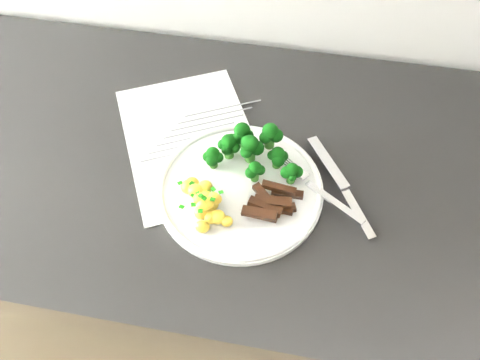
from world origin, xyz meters
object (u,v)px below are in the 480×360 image
object	(u,v)px
beef_strips	(271,204)
knife	(348,197)
potatoes	(204,201)
plate	(240,188)
broccoli	(253,149)
counter	(275,282)
recipe_paper	(190,139)
fork	(323,192)

from	to	relation	value
beef_strips	knife	distance (m)	0.12
potatoes	beef_strips	world-z (taller)	potatoes
plate	beef_strips	distance (m)	0.06
broccoli	beef_strips	bearing A→B (deg)	-62.70
plate	beef_strips	size ratio (longest dim) A/B	3.00
counter	potatoes	xyz separation A→B (m)	(-0.12, -0.10, 0.47)
recipe_paper	broccoli	world-z (taller)	broccoli
broccoli	beef_strips	size ratio (longest dim) A/B	1.83
plate	counter	bearing A→B (deg)	33.82
counter	plate	xyz separation A→B (m)	(-0.08, -0.05, 0.46)
plate	beef_strips	world-z (taller)	beef_strips
potatoes	recipe_paper	bearing A→B (deg)	112.70
plate	broccoli	distance (m)	0.07
broccoli	knife	size ratio (longest dim) A/B	0.88
counter	fork	bearing A→B (deg)	-39.70
broccoli	plate	bearing A→B (deg)	-101.12
recipe_paper	potatoes	xyz separation A→B (m)	(0.06, -0.13, 0.02)
potatoes	plate	bearing A→B (deg)	43.33
counter	knife	size ratio (longest dim) A/B	13.03
beef_strips	knife	world-z (taller)	beef_strips
counter	potatoes	world-z (taller)	potatoes
counter	fork	size ratio (longest dim) A/B	16.95
potatoes	fork	bearing A→B (deg)	16.94
plate	fork	xyz separation A→B (m)	(0.13, 0.01, 0.01)
beef_strips	knife	xyz separation A→B (m)	(0.12, 0.04, -0.01)
knife	counter	bearing A→B (deg)	156.88
recipe_paper	beef_strips	distance (m)	0.20
potatoes	beef_strips	bearing A→B (deg)	9.17
counter	recipe_paper	distance (m)	0.49
broccoli	potatoes	world-z (taller)	broccoli
recipe_paper	knife	bearing A→B (deg)	-15.79
counter	plate	bearing A→B (deg)	-146.18
potatoes	fork	distance (m)	0.18
broccoli	fork	distance (m)	0.13
plate	broccoli	world-z (taller)	broccoli
recipe_paper	beef_strips	world-z (taller)	beef_strips
recipe_paper	plate	distance (m)	0.14
counter	fork	world-z (taller)	fork
recipe_paper	plate	bearing A→B (deg)	-40.91
knife	fork	bearing A→B (deg)	-174.99
potatoes	fork	xyz separation A→B (m)	(0.18, 0.05, -0.01)
recipe_paper	beef_strips	size ratio (longest dim) A/B	4.17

